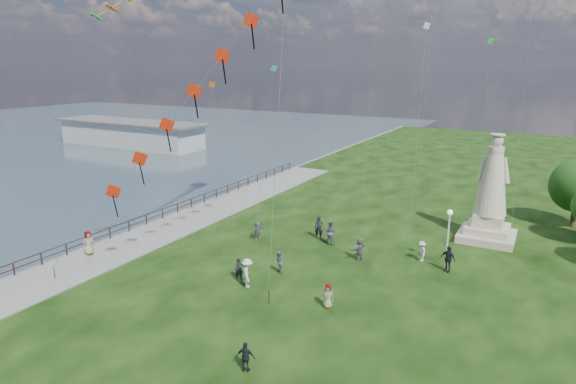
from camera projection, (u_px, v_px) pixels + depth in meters
The scene contains 18 objects.
waterfront at pixel (147, 232), 40.85m from camera, with size 200.00×200.00×1.51m.
pier_pavilion at pixel (131, 133), 85.51m from camera, with size 30.00×8.00×4.40m.
statue at pixel (490, 201), 38.02m from camera, with size 4.21×4.21×8.56m.
lamppost at pixel (449, 226), 32.88m from camera, with size 0.39×0.39×4.17m.
person_0 at pixel (239, 269), 31.33m from camera, with size 0.56×0.37×1.53m, color black.
person_1 at pixel (278, 263), 32.38m from camera, with size 0.76×0.47×1.56m, color #595960.
person_2 at pixel (247, 273), 30.33m from camera, with size 1.23×0.63×1.90m, color silver.
person_3 at pixel (246, 357), 21.99m from camera, with size 0.87×0.44×1.48m, color black.
person_4 at pixel (328, 296), 27.76m from camera, with size 0.73×0.45×1.49m, color #595960.
person_5 at pixel (257, 230), 38.73m from camera, with size 1.43×0.62×1.54m, color #595960.
person_6 at pixel (319, 228), 38.81m from camera, with size 0.68×0.45×1.88m, color black.
person_7 at pixel (330, 232), 37.69m from camera, with size 0.93×0.58×1.92m, color #595960.
person_8 at pixel (422, 251), 34.41m from camera, with size 0.97×0.50×1.50m, color silver.
person_9 at pixel (448, 259), 32.64m from camera, with size 1.08×0.56×1.85m, color black.
person_10 at pixel (89, 244), 35.38m from camera, with size 0.88×0.54×1.81m, color #595960.
person_11 at pixel (359, 249), 34.53m from camera, with size 1.57×0.68×1.70m, color #595960.
red_kite_train at pixel (191, 97), 29.78m from camera, with size 12.43×9.35×18.88m.
small_kites at pixel (414, 47), 40.43m from camera, with size 30.67×19.04×28.33m.
Camera 1 is at (13.98, -18.93, 13.70)m, focal length 30.00 mm.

